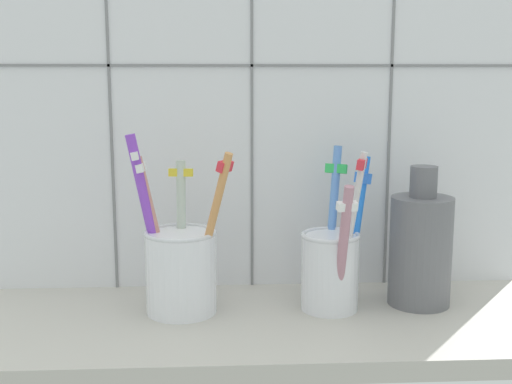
{
  "coord_description": "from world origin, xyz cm",
  "views": [
    {
      "loc": [
        -3.66,
        -63.94,
        26.93
      ],
      "look_at": [
        0.0,
        2.43,
        14.84
      ],
      "focal_mm": 45.84,
      "sensor_mm": 36.0,
      "label": 1
    }
  ],
  "objects": [
    {
      "name": "toothbrush_cup_right",
      "position": [
        8.12,
        2.45,
        7.0
      ],
      "size": [
        7.73,
        10.41,
        17.16
      ],
      "color": "white",
      "rests_on": "counter_slab"
    },
    {
      "name": "toothbrush_cup_left",
      "position": [
        -7.99,
        2.48,
        7.09
      ],
      "size": [
        11.09,
        7.63,
        18.95
      ],
      "color": "white",
      "rests_on": "counter_slab"
    },
    {
      "name": "counter_slab",
      "position": [
        0.0,
        0.0,
        1.0
      ],
      "size": [
        64.0,
        22.0,
        2.0
      ],
      "primitive_type": "cube",
      "color": "#BCB7AD",
      "rests_on": "ground"
    },
    {
      "name": "tile_wall_back",
      "position": [
        -0.0,
        12.0,
        22.5
      ],
      "size": [
        64.0,
        2.2,
        45.0
      ],
      "color": "white",
      "rests_on": "ground"
    },
    {
      "name": "ceramic_vase",
      "position": [
        17.93,
        3.47,
        8.34
      ],
      "size": [
        6.7,
        6.7,
        15.26
      ],
      "color": "slate",
      "rests_on": "counter_slab"
    }
  ]
}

